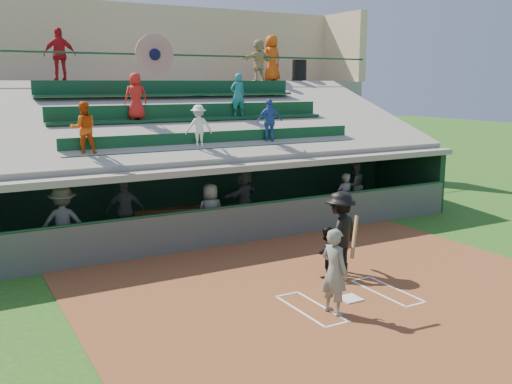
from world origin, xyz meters
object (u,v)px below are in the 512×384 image
trash_bin (299,71)px  home_plate (350,299)px  batter_at_plate (335,271)px  catcher (326,252)px

trash_bin → home_plate: bearing=-118.7°
home_plate → batter_at_plate: (-0.75, -0.43, 0.87)m
home_plate → catcher: bearing=74.8°
catcher → trash_bin: (6.39, 10.96, 4.44)m
home_plate → trash_bin: bearing=61.3°
home_plate → trash_bin: size_ratio=0.46×
batter_at_plate → trash_bin: size_ratio=2.08×
batter_at_plate → catcher: (1.14, 1.85, -0.28)m
batter_at_plate → catcher: batter_at_plate is taller
home_plate → batter_at_plate: 1.23m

